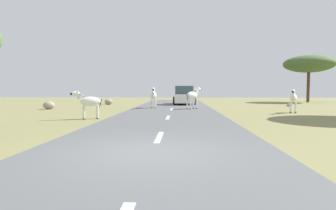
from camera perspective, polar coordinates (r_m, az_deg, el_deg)
ground_plane at (r=6.74m, az=-4.11°, el=-9.60°), size 90.00×90.00×0.00m
road at (r=6.72m, az=-3.04°, el=-9.41°), size 6.00×64.00×0.05m
lane_markings at (r=5.75m, az=-4.02°, el=-11.30°), size 0.16×56.00×0.01m
zebra_0 at (r=21.97m, az=-2.89°, el=1.91°), size 0.53×1.71×1.61m
zebra_2 at (r=21.03m, az=4.95°, el=1.88°), size 1.29×1.46×1.63m
zebra_3 at (r=14.79m, az=-15.46°, el=0.62°), size 1.44×0.86×1.45m
zebra_4 at (r=19.69m, az=23.63°, el=1.22°), size 0.88×1.53×1.53m
car_0 at (r=27.35m, az=3.13°, el=1.81°), size 2.14×4.40×1.74m
tree_2 at (r=36.73m, az=26.16°, el=7.30°), size 5.58×5.58×5.34m
rock_0 at (r=29.41m, az=-13.45°, el=0.42°), size 0.38×0.41×0.26m
rock_1 at (r=26.98m, az=22.85°, el=0.01°), size 0.37×0.29×0.25m
rock_2 at (r=23.19m, az=-22.56°, el=-0.05°), size 0.85×0.75×0.58m
rock_3 at (r=28.36m, az=-11.72°, el=0.63°), size 0.77×0.72×0.55m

